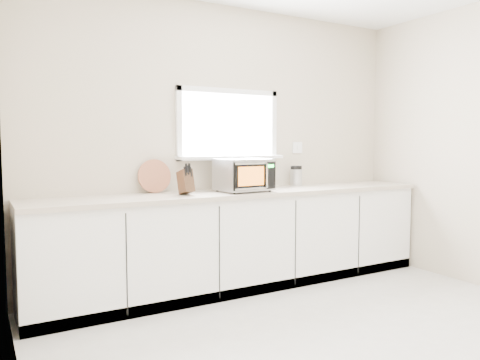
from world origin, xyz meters
TOP-DOWN VIEW (x-y plane):
  - ground at (0.00, 0.00)m, footprint 4.00×4.00m
  - back_wall at (0.00, 2.00)m, footprint 4.00×0.17m
  - cabinets at (0.00, 1.70)m, footprint 3.92×0.60m
  - countertop at (0.00, 1.69)m, footprint 3.92×0.64m
  - microwave at (-0.02, 1.64)m, footprint 0.50×0.41m
  - knife_block at (-0.60, 1.64)m, footprint 0.10×0.20m
  - cutting_board at (-0.78, 1.94)m, footprint 0.30×0.07m
  - coffee_grinder at (0.76, 1.89)m, footprint 0.13×0.13m

SIDE VIEW (x-z plane):
  - ground at x=0.00m, z-range 0.00..0.00m
  - cabinets at x=0.00m, z-range 0.00..0.88m
  - countertop at x=0.00m, z-range 0.88..0.92m
  - coffee_grinder at x=0.76m, z-range 0.92..1.13m
  - knife_block at x=-0.60m, z-range 0.90..1.18m
  - cutting_board at x=-0.78m, z-range 0.92..1.22m
  - microwave at x=-0.02m, z-range 0.93..1.23m
  - back_wall at x=0.00m, z-range 0.01..2.71m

